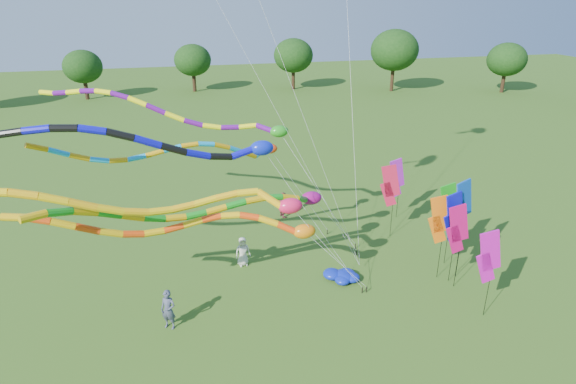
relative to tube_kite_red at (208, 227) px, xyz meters
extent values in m
plane|color=#2A5215|center=(4.99, -2.24, -4.21)|extent=(160.00, 160.00, 0.00)
cylinder|color=#382314|center=(40.59, 37.11, -3.01)|extent=(0.50, 0.50, 2.40)
ellipsoid|color=#13360E|center=(40.59, 37.11, 0.12)|extent=(5.07, 5.07, 4.31)
cylinder|color=#382314|center=(28.32, 43.29, -2.75)|extent=(0.50, 0.50, 2.92)
ellipsoid|color=#13360E|center=(28.32, 43.29, 1.07)|extent=(6.17, 6.17, 5.25)
cylinder|color=#382314|center=(16.74, 52.42, -2.81)|extent=(0.50, 0.50, 2.81)
ellipsoid|color=#13360E|center=(16.74, 52.42, 0.87)|extent=(5.94, 5.94, 5.05)
cylinder|color=#382314|center=(2.16, 54.27, -2.99)|extent=(0.50, 0.50, 2.44)
ellipsoid|color=#13360E|center=(2.16, 54.27, 0.19)|extent=(5.15, 5.15, 4.37)
cylinder|color=#382314|center=(-12.89, 53.22, -2.66)|extent=(0.50, 0.50, 3.11)
ellipsoid|color=#13360E|center=(-12.89, 53.22, 1.40)|extent=(6.57, 6.57, 5.58)
cylinder|color=black|center=(7.09, -0.14, -4.06)|extent=(0.05, 0.05, 0.30)
cylinder|color=silver|center=(5.57, -0.12, -2.30)|extent=(0.02, 0.02, 4.47)
ellipsoid|color=orange|center=(4.05, -0.10, -0.66)|extent=(1.00, 0.64, 0.64)
cylinder|color=#FE470E|center=(3.31, 0.01, -0.47)|extent=(0.29, 0.29, 0.89)
cylinder|color=#F3B40C|center=(2.54, 0.20, -0.13)|extent=(0.29, 0.29, 0.85)
cylinder|color=#FE470E|center=(1.76, 0.35, 0.10)|extent=(0.29, 0.29, 0.80)
cylinder|color=#F3B40C|center=(0.99, 0.45, 0.18)|extent=(0.29, 0.29, 0.78)
cylinder|color=#FE470E|center=(0.21, 0.49, 0.14)|extent=(0.29, 0.29, 0.78)
cylinder|color=#F3B40C|center=(-0.57, 0.46, 0.02)|extent=(0.29, 0.29, 0.79)
cylinder|color=#FE470E|center=(-1.34, 0.36, -0.09)|extent=(0.29, 0.29, 0.79)
cylinder|color=#F3B40C|center=(-2.12, 0.21, -0.11)|extent=(0.29, 0.29, 0.80)
cylinder|color=#FE470E|center=(-2.90, 0.04, -0.01)|extent=(0.29, 0.29, 0.82)
cylinder|color=#F3B40C|center=(-3.68, -0.14, 0.24)|extent=(0.29, 0.29, 0.86)
cylinder|color=#FE470E|center=(-4.46, -0.31, 0.58)|extent=(0.29, 0.29, 0.88)
cylinder|color=#F3B40C|center=(-5.24, -0.43, 0.94)|extent=(0.29, 0.29, 0.86)
cylinder|color=#FE470E|center=(-6.02, -0.50, 1.24)|extent=(0.29, 0.29, 0.82)
cylinder|color=#F3B40C|center=(-6.79, -0.50, 1.41)|extent=(0.29, 0.29, 0.78)
cylinder|color=black|center=(6.89, -0.13, -4.06)|extent=(0.05, 0.05, 0.30)
cylinder|color=silver|center=(5.13, -0.22, -1.62)|extent=(0.02, 0.02, 5.81)
ellipsoid|color=#F41B52|center=(3.38, -0.30, 0.69)|extent=(1.03, 0.66, 0.66)
cylinder|color=#FEB10D|center=(2.58, -0.07, 0.98)|extent=(0.30, 0.30, 1.17)
cylinder|color=yellow|center=(1.70, 0.16, 1.27)|extent=(0.30, 0.30, 0.87)
cylinder|color=#FEB10D|center=(0.83, 0.12, 1.22)|extent=(0.30, 0.30, 0.88)
cylinder|color=yellow|center=(-0.03, 0.00, 1.12)|extent=(0.30, 0.30, 0.88)
cylinder|color=#FEB10D|center=(-0.89, -0.17, 1.04)|extent=(0.30, 0.30, 0.88)
cylinder|color=yellow|center=(-1.75, -0.39, 1.06)|extent=(0.30, 0.30, 0.89)
cylinder|color=#FEB10D|center=(-2.61, -0.62, 1.22)|extent=(0.30, 0.30, 0.92)
cylinder|color=yellow|center=(-3.47, -0.85, 1.51)|extent=(0.30, 0.30, 0.95)
cylinder|color=#FEB10D|center=(-4.33, -1.04, 1.88)|extent=(0.30, 0.30, 0.96)
cylinder|color=yellow|center=(-5.20, -1.19, 2.25)|extent=(0.30, 0.30, 0.94)
cylinder|color=#FEB10D|center=(-6.06, -1.27, 2.54)|extent=(0.30, 0.30, 0.90)
cylinder|color=black|center=(7.88, 3.18, -4.06)|extent=(0.05, 0.05, 0.30)
cylinder|color=silver|center=(5.97, 3.97, -0.75)|extent=(0.02, 0.02, 7.60)
ellipsoid|color=#24981B|center=(4.06, 4.76, 2.44)|extent=(0.92, 0.59, 0.59)
cylinder|color=#5F0B83|center=(3.42, 5.27, 2.51)|extent=(0.27, 0.27, 1.01)
cylinder|color=#F7F20D|center=(2.66, 5.76, 2.53)|extent=(0.27, 0.27, 0.90)
cylinder|color=#5F0B83|center=(1.78, 5.95, 2.48)|extent=(0.27, 0.27, 0.90)
cylinder|color=#F7F20D|center=(0.89, 6.12, 2.53)|extent=(0.27, 0.27, 0.92)
cylinder|color=#5F0B83|center=(-0.01, 6.28, 2.73)|extent=(0.27, 0.27, 0.95)
cylinder|color=#F7F20D|center=(-0.89, 6.46, 3.05)|extent=(0.27, 0.27, 0.97)
cylinder|color=#5F0B83|center=(-1.76, 6.67, 3.44)|extent=(0.27, 0.27, 0.98)
cylinder|color=#F7F20D|center=(-2.61, 6.94, 3.80)|extent=(0.27, 0.27, 0.95)
cylinder|color=#5F0B83|center=(-3.43, 7.27, 4.08)|extent=(0.27, 0.27, 0.91)
cylinder|color=#F7F20D|center=(-4.23, 7.66, 4.21)|extent=(0.27, 0.27, 0.89)
cylinder|color=#5F0B83|center=(-5.00, 8.11, 4.21)|extent=(0.27, 0.27, 0.90)
cylinder|color=#F7F20D|center=(-5.76, 8.61, 4.11)|extent=(0.27, 0.27, 0.91)
cylinder|color=#5F0B83|center=(-6.50, 9.12, 3.99)|extent=(0.27, 0.27, 0.91)
cylinder|color=#F7F20D|center=(-7.25, 9.63, 3.94)|extent=(0.27, 0.27, 0.91)
cylinder|color=black|center=(6.77, 1.55, -4.06)|extent=(0.05, 0.05, 0.30)
cylinder|color=silver|center=(4.66, 1.42, -0.59)|extent=(0.02, 0.02, 7.91)
ellipsoid|color=#0E21C4|center=(2.54, 1.30, 2.75)|extent=(1.00, 0.64, 0.64)
cylinder|color=#0C0CC0|center=(1.72, 1.27, 2.61)|extent=(0.29, 0.29, 0.98)
cylinder|color=black|center=(0.79, 1.14, 2.55)|extent=(0.29, 0.29, 0.97)
cylinder|color=#0C0CC0|center=(-0.13, 0.90, 2.80)|extent=(0.29, 0.29, 1.00)
cylinder|color=black|center=(-1.06, 0.69, 3.15)|extent=(0.29, 0.29, 1.03)
cylinder|color=#0C0CC0|center=(-1.98, 0.54, 3.55)|extent=(0.29, 0.29, 1.02)
cylinder|color=black|center=(-2.92, 0.44, 3.92)|extent=(0.29, 0.29, 0.99)
cylinder|color=#0C0CC0|center=(-3.85, 0.41, 4.17)|extent=(0.29, 0.29, 0.96)
cylinder|color=black|center=(-4.79, 0.45, 4.29)|extent=(0.29, 0.29, 0.94)
cylinder|color=#0C0CC0|center=(-5.73, 0.54, 4.27)|extent=(0.29, 0.29, 0.95)
cylinder|color=black|center=(-6.68, 0.67, 4.17)|extent=(0.29, 0.29, 0.96)
cylinder|color=black|center=(7.12, 5.87, -4.06)|extent=(0.05, 0.05, 0.30)
cylinder|color=silver|center=(5.32, 5.18, -1.13)|extent=(0.02, 0.02, 6.80)
ellipsoid|color=#ED3F0D|center=(3.51, 4.49, 1.67)|extent=(0.76, 0.49, 0.49)
cylinder|color=#0DA1E9|center=(2.92, 4.05, 1.62)|extent=(0.22, 0.22, 0.83)
cylinder|color=#DC9A0B|center=(2.34, 3.56, 1.76)|extent=(0.22, 0.22, 0.82)
cylinder|color=#0DA1E9|center=(1.70, 3.23, 2.13)|extent=(0.22, 0.22, 0.81)
cylinder|color=#DC9A0B|center=(1.03, 2.97, 2.45)|extent=(0.22, 0.22, 0.77)
cylinder|color=#0DA1E9|center=(0.33, 2.77, 2.64)|extent=(0.22, 0.22, 0.74)
cylinder|color=#DC9A0B|center=(-0.39, 2.62, 2.69)|extent=(0.22, 0.22, 0.74)
cylinder|color=#0DA1E9|center=(-1.12, 2.52, 2.62)|extent=(0.22, 0.22, 0.75)
cylinder|color=#DC9A0B|center=(-1.86, 2.44, 2.49)|extent=(0.22, 0.22, 0.76)
cylinder|color=#0DA1E9|center=(-2.60, 2.36, 2.37)|extent=(0.22, 0.22, 0.75)
cylinder|color=#DC9A0B|center=(-3.33, 2.26, 2.35)|extent=(0.22, 0.22, 0.74)
cylinder|color=#0DA1E9|center=(-4.05, 2.11, 2.47)|extent=(0.22, 0.22, 0.75)
cylinder|color=#DC9A0B|center=(-4.74, 1.91, 2.72)|extent=(0.22, 0.22, 0.78)
cylinder|color=#0DA1E9|center=(-5.41, 1.64, 3.06)|extent=(0.22, 0.22, 0.81)
cylinder|color=#DC9A0B|center=(-6.05, 1.31, 3.40)|extent=(0.22, 0.22, 0.80)
cylinder|color=black|center=(8.10, 3.91, -4.06)|extent=(0.05, 0.05, 0.30)
cylinder|color=silver|center=(6.65, 3.34, -2.18)|extent=(0.02, 0.02, 4.70)
ellipsoid|color=#900D67|center=(5.19, 2.78, -0.43)|extent=(1.03, 0.66, 0.66)
cylinder|color=#139019|center=(4.56, 2.24, -0.19)|extent=(0.30, 0.30, 1.11)
cylinder|color=#D8A50B|center=(3.86, 1.71, 0.17)|extent=(0.30, 0.30, 0.89)
cylinder|color=#139019|center=(3.03, 1.49, 0.36)|extent=(0.30, 0.30, 0.87)
cylinder|color=#D8A50B|center=(2.19, 1.32, 0.41)|extent=(0.30, 0.30, 0.87)
cylinder|color=#139019|center=(1.33, 1.18, 0.34)|extent=(0.30, 0.30, 0.88)
cylinder|color=#D8A50B|center=(0.46, 1.06, 0.23)|extent=(0.30, 0.30, 0.88)
cylinder|color=#139019|center=(-0.39, 0.92, 0.15)|extent=(0.30, 0.30, 0.87)
cylinder|color=#D8A50B|center=(-1.24, 0.74, 0.19)|extent=(0.30, 0.30, 0.86)
cylinder|color=#139019|center=(-2.06, 0.52, 0.36)|extent=(0.30, 0.30, 0.89)
cylinder|color=#D8A50B|center=(-2.87, 0.23, 0.66)|extent=(0.30, 0.30, 0.92)
cylinder|color=#139019|center=(-3.64, -0.12, 1.03)|extent=(0.30, 0.30, 0.94)
cylinder|color=#D8A50B|center=(-4.40, -0.52, 1.38)|extent=(0.30, 0.30, 0.92)
cylinder|color=#139019|center=(-5.13, -0.98, 1.65)|extent=(0.30, 0.30, 0.89)
cylinder|color=#D8A50B|center=(-5.86, -1.46, 1.79)|extent=(0.30, 0.30, 0.87)
cylinder|color=black|center=(7.49, 1.76, -4.06)|extent=(0.04, 0.04, 0.30)
cylinder|color=silver|center=(3.51, 2.01, 3.77)|extent=(0.01, 0.01, 17.31)
cylinder|color=black|center=(7.49, 1.76, -4.06)|extent=(0.04, 0.04, 0.30)
cylinder|color=silver|center=(2.77, 1.61, 8.14)|extent=(0.01, 0.01, 25.89)
cylinder|color=black|center=(7.49, 1.76, -4.06)|extent=(0.04, 0.04, 0.30)
cylinder|color=silver|center=(7.91, 5.23, 4.14)|extent=(0.01, 0.01, 17.57)
cylinder|color=black|center=(10.56, 4.80, -2.21)|extent=(0.02, 0.02, 4.02)
cube|color=red|center=(10.35, 4.87, -0.80)|extent=(1.13, 0.43, 1.93)
cube|color=red|center=(10.28, 4.89, -1.60)|extent=(0.98, 0.38, 1.51)
cylinder|color=black|center=(12.01, 7.04, -2.44)|extent=(0.02, 0.02, 3.55)
cube|color=#BD1BCF|center=(11.79, 7.01, -1.27)|extent=(1.16, 0.23, 1.93)
cube|color=#BD1BCF|center=(11.72, 7.00, -2.07)|extent=(1.01, 0.21, 1.51)
cylinder|color=black|center=(10.98, 0.27, -2.19)|extent=(0.02, 0.02, 4.04)
cube|color=orange|center=(10.77, 0.31, -0.77)|extent=(1.15, 0.32, 1.93)
cube|color=orange|center=(10.69, 0.33, -1.57)|extent=(1.00, 0.29, 1.51)
cylinder|color=black|center=(11.36, -0.64, -2.23)|extent=(0.02, 0.02, 3.96)
cube|color=#CC0B63|center=(11.14, -0.63, -0.85)|extent=(1.16, 0.14, 1.93)
cube|color=#CC0B63|center=(11.06, -0.62, -1.65)|extent=(1.01, 0.13, 1.51)
cylinder|color=black|center=(11.36, -0.16, -2.02)|extent=(0.02, 0.02, 4.38)
cube|color=#0E0EC5|center=(11.14, -0.20, -0.43)|extent=(1.16, 0.25, 1.93)
cube|color=#0E0EC5|center=(11.06, -0.21, -1.23)|extent=(1.01, 0.23, 1.51)
cylinder|color=black|center=(11.91, 0.10, -1.79)|extent=(0.02, 0.02, 4.84)
cube|color=#0D45B7|center=(11.70, 0.05, 0.03)|extent=(1.14, 0.35, 1.93)
cube|color=#0D45B7|center=(11.62, 0.03, -0.77)|extent=(1.00, 0.32, 1.51)
cylinder|color=black|center=(11.40, -2.95, -2.31)|extent=(0.02, 0.02, 3.82)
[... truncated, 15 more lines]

